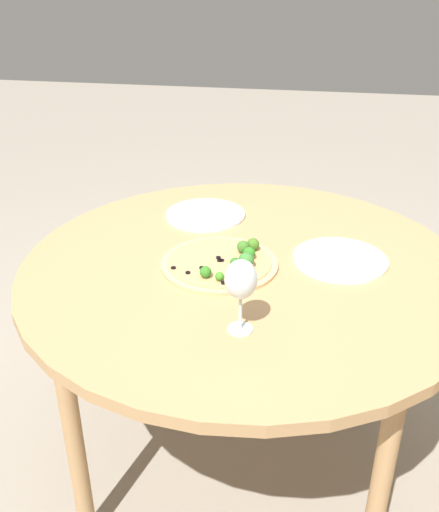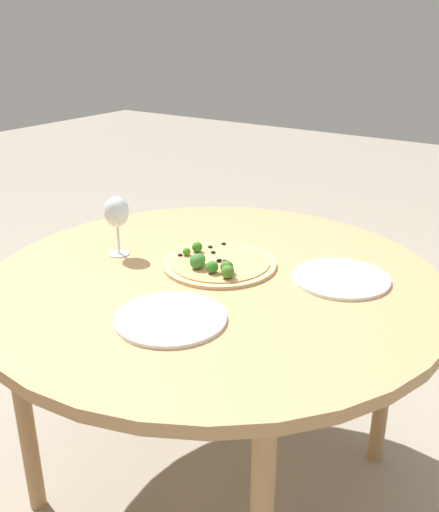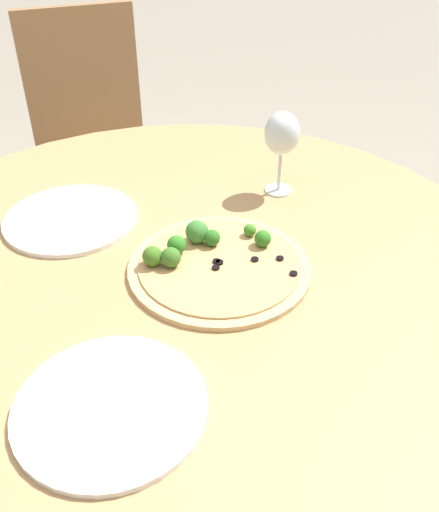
{
  "view_description": "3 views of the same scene",
  "coord_description": "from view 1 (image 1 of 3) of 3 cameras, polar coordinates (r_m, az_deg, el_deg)",
  "views": [
    {
      "loc": [
        0.18,
        -1.42,
        1.51
      ],
      "look_at": [
        -0.07,
        -0.03,
        0.77
      ],
      "focal_mm": 40.0,
      "sensor_mm": 36.0,
      "label": 1
    },
    {
      "loc": [
        1.19,
        0.83,
        1.4
      ],
      "look_at": [
        -0.07,
        -0.03,
        0.77
      ],
      "focal_mm": 40.0,
      "sensor_mm": 36.0,
      "label": 2
    },
    {
      "loc": [
        -0.63,
        0.57,
        1.36
      ],
      "look_at": [
        -0.07,
        -0.03,
        0.77
      ],
      "focal_mm": 40.0,
      "sensor_mm": 36.0,
      "label": 3
    }
  ],
  "objects": [
    {
      "name": "plate_near",
      "position": [
        1.67,
        11.96,
        -0.32
      ],
      "size": [
        0.27,
        0.27,
        0.01
      ],
      "color": "white",
      "rests_on": "dining_table"
    },
    {
      "name": "ground_plane",
      "position": [
        2.08,
        2.13,
        -18.77
      ],
      "size": [
        12.0,
        12.0,
        0.0
      ],
      "primitive_type": "plane",
      "color": "gray"
    },
    {
      "name": "dining_table",
      "position": [
        1.66,
        2.54,
        -2.45
      ],
      "size": [
        1.28,
        1.28,
        0.74
      ],
      "color": "tan",
      "rests_on": "ground_plane"
    },
    {
      "name": "plate_far",
      "position": [
        1.92,
        -1.43,
        4.17
      ],
      "size": [
        0.27,
        0.27,
        0.01
      ],
      "color": "white",
      "rests_on": "dining_table"
    },
    {
      "name": "pizza",
      "position": [
        1.61,
        0.37,
        -0.62
      ],
      "size": [
        0.33,
        0.33,
        0.06
      ],
      "color": "tan",
      "rests_on": "dining_table"
    },
    {
      "name": "wine_glass",
      "position": [
        1.27,
        2.16,
        -2.51
      ],
      "size": [
        0.08,
        0.08,
        0.18
      ],
      "color": "silver",
      "rests_on": "dining_table"
    }
  ]
}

